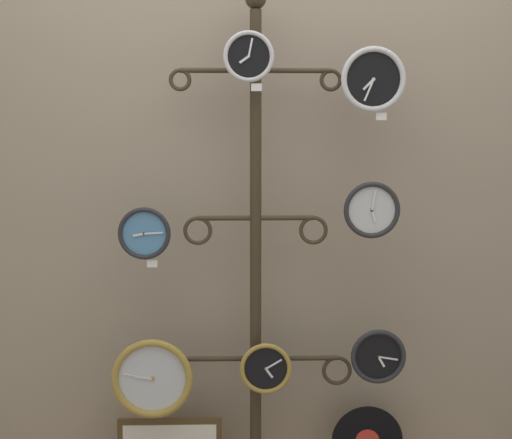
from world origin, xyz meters
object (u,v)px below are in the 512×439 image
at_px(clock_top_right, 373,79).
at_px(clock_bottom_right, 378,356).
at_px(clock_top_center, 249,57).
at_px(clock_middle_right, 372,210).
at_px(clock_middle_left, 144,233).
at_px(display_stand, 256,310).
at_px(clock_bottom_center, 266,368).
at_px(clock_bottom_left, 152,378).

xyz_separation_m(clock_top_right, clock_bottom_right, (0.04, -0.01, -1.06)).
height_order(clock_top_center, clock_middle_right, clock_top_center).
xyz_separation_m(clock_top_center, clock_bottom_right, (0.50, -0.00, -1.15)).
distance_m(clock_top_center, clock_middle_right, 0.74).
distance_m(clock_top_right, clock_middle_left, 1.04).
bearing_deg(display_stand, clock_bottom_right, -13.08).
distance_m(display_stand, clock_top_center, 0.99).
height_order(clock_middle_right, clock_bottom_center, clock_middle_right).
bearing_deg(clock_middle_left, clock_bottom_center, -1.58).
relative_size(clock_top_center, clock_top_right, 0.77).
distance_m(clock_bottom_center, clock_bottom_right, 0.44).
relative_size(clock_middle_left, clock_bottom_center, 0.99).
relative_size(clock_middle_left, clock_middle_right, 0.93).
height_order(display_stand, clock_top_right, display_stand).
xyz_separation_m(clock_bottom_center, clock_bottom_right, (0.44, -0.03, 0.05)).
bearing_deg(clock_top_center, display_stand, 75.16).
relative_size(clock_top_center, clock_bottom_right, 0.87).
distance_m(clock_top_right, clock_bottom_right, 1.06).
xyz_separation_m(clock_bottom_left, clock_bottom_center, (0.44, 0.03, 0.03)).
height_order(clock_top_center, clock_top_right, clock_top_center).
relative_size(clock_bottom_left, clock_bottom_right, 1.46).
height_order(clock_bottom_left, clock_bottom_right, clock_bottom_right).
bearing_deg(clock_middle_right, clock_bottom_center, -179.62).
bearing_deg(clock_bottom_right, clock_top_center, 179.77).
height_order(display_stand, clock_middle_left, display_stand).
relative_size(display_stand, clock_bottom_left, 6.36).
relative_size(clock_middle_right, clock_bottom_center, 1.07).
relative_size(clock_top_center, clock_bottom_center, 0.92).
xyz_separation_m(clock_top_center, clock_bottom_left, (-0.38, -0.01, -1.22)).
bearing_deg(clock_bottom_left, clock_bottom_center, 4.30).
bearing_deg(display_stand, clock_middle_left, -170.51).
height_order(clock_middle_right, clock_bottom_left, clock_middle_right).
relative_size(display_stand, clock_bottom_center, 9.80).
distance_m(display_stand, clock_middle_left, 0.54).
distance_m(display_stand, clock_top_right, 1.01).
bearing_deg(clock_bottom_right, clock_top_right, 165.91).
relative_size(clock_middle_right, clock_bottom_right, 1.01).
xyz_separation_m(display_stand, clock_middle_left, (-0.43, -0.07, 0.32)).
height_order(clock_top_right, clock_bottom_right, clock_top_right).
bearing_deg(clock_bottom_left, clock_middle_left, 119.23).
xyz_separation_m(clock_bottom_left, clock_bottom_right, (0.88, 0.01, 0.08)).
bearing_deg(clock_bottom_right, clock_middle_right, 137.43).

